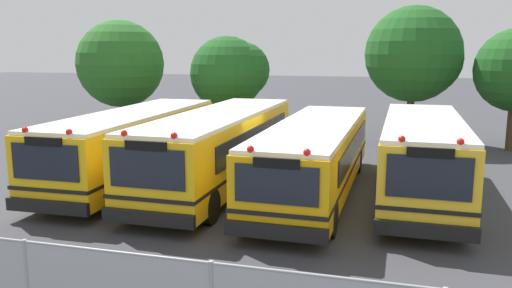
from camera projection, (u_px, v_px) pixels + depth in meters
The scene contains 8 objects.
ground_plane at pixel (268, 190), 17.72m from camera, with size 160.00×160.00×0.00m, color #38383D.
school_bus_0 at pixel (134, 143), 18.81m from camera, with size 2.74×10.43×2.69m.
school_bus_1 at pixel (220, 146), 18.08m from camera, with size 2.70×11.00×2.75m.
school_bus_2 at pixel (315, 155), 17.03m from camera, with size 2.68×10.87×2.53m.
school_bus_3 at pixel (422, 156), 16.36m from camera, with size 2.53×9.30×2.76m.
tree_0 at pixel (119, 62), 28.80m from camera, with size 4.86×4.86×6.44m.
tree_1 at pixel (231, 73), 26.86m from camera, with size 4.14×3.88×5.51m.
tree_2 at pixel (417, 56), 25.73m from camera, with size 4.83×4.82×6.98m.
Camera 1 is at (4.16, -16.64, 4.75)m, focal length 36.00 mm.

